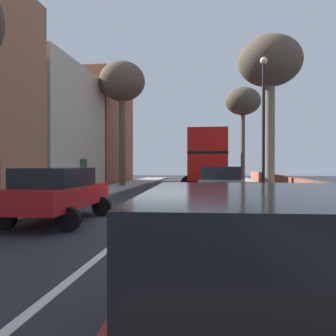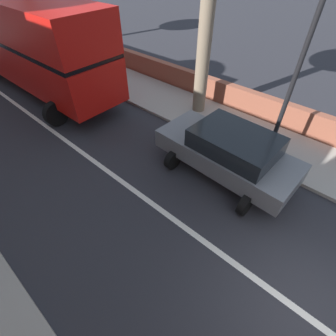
# 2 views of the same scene
# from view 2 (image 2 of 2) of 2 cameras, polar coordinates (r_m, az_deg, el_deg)

# --- Properties ---
(ground_plane) EXTENTS (84.00, 84.00, 0.00)m
(ground_plane) POSITION_cam_2_polar(r_m,az_deg,el_deg) (6.63, 31.23, -28.49)
(ground_plane) COLOR #28282D
(road_centre_line) EXTENTS (0.16, 54.00, 0.01)m
(road_centre_line) POSITION_cam_2_polar(r_m,az_deg,el_deg) (6.62, 31.24, -28.48)
(road_centre_line) COLOR silver
(road_centre_line) RESTS_ON ground
(double_decker_bus) EXTENTS (3.66, 10.39, 4.06)m
(double_decker_bus) POSITION_cam_2_polar(r_m,az_deg,el_deg) (14.05, -29.90, 24.39)
(double_decker_bus) COLOR red
(double_decker_bus) RESTS_ON ground
(parked_car_grey_right_4) EXTENTS (2.62, 4.45, 1.65)m
(parked_car_grey_right_4) POSITION_cam_2_polar(r_m,az_deg,el_deg) (7.77, 13.76, 3.83)
(parked_car_grey_right_4) COLOR slate
(parked_car_grey_right_4) RESTS_ON ground
(lamppost_right) EXTENTS (0.32, 0.32, 6.31)m
(lamppost_right) POSITION_cam_2_polar(r_m,az_deg,el_deg) (7.85, 29.71, 24.23)
(lamppost_right) COLOR black
(lamppost_right) RESTS_ON sidewalk_right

